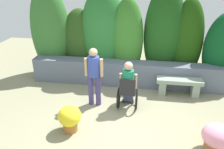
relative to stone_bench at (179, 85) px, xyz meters
The scene contains 8 objects.
ground_plane 2.29m from the stone_bench, 133.23° to the right, with size 13.42×13.42×0.00m, color gray.
stone_retaining_wall 1.62m from the stone_bench, 163.84° to the left, with size 6.07×0.49×0.78m, color slate.
hedge_backdrop 2.26m from the stone_bench, 147.65° to the left, with size 6.88×1.16×3.06m.
stone_bench is the anchor object (origin of this frame).
person_in_wheelchair 1.69m from the stone_bench, 148.29° to the right, with size 0.53×0.66×1.33m.
person_standing_companion 2.55m from the stone_bench, 159.33° to the right, with size 0.49×0.30×1.62m.
flower_pot_purple_near 3.35m from the stone_bench, 141.85° to the right, with size 0.52×0.52×0.64m.
flower_pot_terracotta_by_wall 2.31m from the stone_bench, 77.78° to the right, with size 0.60×0.60×0.62m.
Camera 1 is at (0.50, -4.54, 3.42)m, focal length 37.01 mm.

